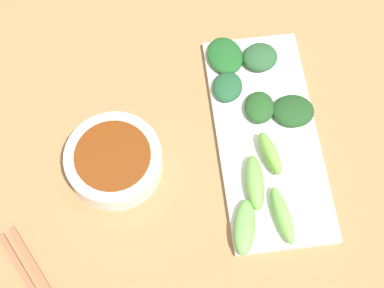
% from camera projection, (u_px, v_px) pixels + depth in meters
% --- Properties ---
extents(tabletop, '(2.10, 2.10, 0.02)m').
position_uv_depth(tabletop, '(193.00, 160.00, 0.84)').
color(tabletop, olive).
rests_on(tabletop, ground).
extents(sauce_bowl, '(0.14, 0.14, 0.04)m').
position_uv_depth(sauce_bowl, '(114.00, 161.00, 0.80)').
color(sauce_bowl, white).
rests_on(sauce_bowl, tabletop).
extents(serving_plate, '(0.15, 0.34, 0.01)m').
position_uv_depth(serving_plate, '(267.00, 137.00, 0.84)').
color(serving_plate, white).
rests_on(serving_plate, tabletop).
extents(broccoli_leafy_0, '(0.06, 0.06, 0.02)m').
position_uv_depth(broccoli_leafy_0, '(228.00, 87.00, 0.85)').
color(broccoli_leafy_0, '#20522E').
rests_on(broccoli_leafy_0, serving_plate).
extents(broccoli_leafy_1, '(0.06, 0.06, 0.02)m').
position_uv_depth(broccoli_leafy_1, '(260.00, 57.00, 0.87)').
color(broccoli_leafy_1, '#28542D').
rests_on(broccoli_leafy_1, serving_plate).
extents(broccoli_stalk_2, '(0.04, 0.07, 0.03)m').
position_uv_depth(broccoli_stalk_2, '(270.00, 153.00, 0.80)').
color(broccoli_stalk_2, '#71B343').
rests_on(broccoli_stalk_2, serving_plate).
extents(broccoli_leafy_3, '(0.07, 0.06, 0.02)m').
position_uv_depth(broccoli_leafy_3, '(293.00, 111.00, 0.84)').
color(broccoli_leafy_3, '#1D451D').
rests_on(broccoli_leafy_3, serving_plate).
extents(broccoli_stalk_4, '(0.03, 0.08, 0.03)m').
position_uv_depth(broccoli_stalk_4, '(255.00, 183.00, 0.79)').
color(broccoli_stalk_4, '#6BAA4A').
rests_on(broccoli_stalk_4, serving_plate).
extents(broccoli_leafy_5, '(0.07, 0.08, 0.02)m').
position_uv_depth(broccoli_leafy_5, '(225.00, 56.00, 0.87)').
color(broccoli_leafy_5, '#1B5520').
rests_on(broccoli_leafy_5, serving_plate).
extents(broccoli_leafy_6, '(0.05, 0.06, 0.02)m').
position_uv_depth(broccoli_leafy_6, '(259.00, 107.00, 0.84)').
color(broccoli_leafy_6, '#204B1E').
rests_on(broccoli_leafy_6, serving_plate).
extents(broccoli_stalk_7, '(0.05, 0.08, 0.02)m').
position_uv_depth(broccoli_stalk_7, '(245.00, 227.00, 0.76)').
color(broccoli_stalk_7, '#67A64C').
rests_on(broccoli_stalk_7, serving_plate).
extents(broccoli_stalk_8, '(0.03, 0.08, 0.02)m').
position_uv_depth(broccoli_stalk_8, '(282.00, 215.00, 0.77)').
color(broccoli_stalk_8, '#71B64C').
rests_on(broccoli_stalk_8, serving_plate).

